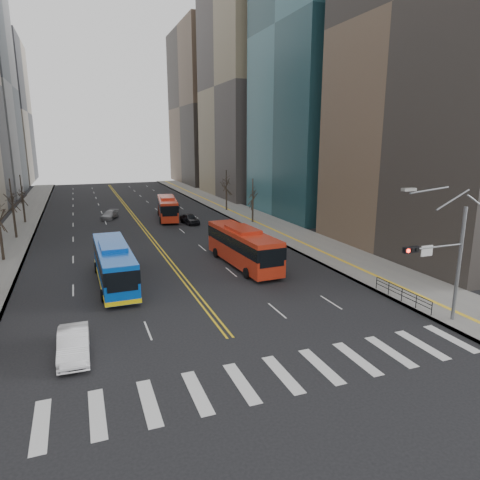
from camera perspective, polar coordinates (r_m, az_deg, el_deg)
name	(u,v)px	position (r m, az deg, el deg)	size (l,w,h in m)	color
ground	(262,378)	(23.63, 3.00, -17.96)	(220.00, 220.00, 0.00)	black
sidewalk_right	(249,216)	(69.55, 1.25, 3.18)	(7.00, 130.00, 0.15)	gray
sidewalk_left	(16,232)	(65.11, -27.70, 0.96)	(5.00, 130.00, 0.15)	gray
crosswalk	(262,378)	(23.62, 3.00, -17.95)	(26.70, 4.00, 0.01)	silver
centerline	(132,213)	(74.91, -14.25, 3.45)	(0.55, 100.00, 0.01)	gold
office_towers	(116,75)	(88.12, -16.24, 20.39)	(83.00, 134.00, 58.00)	gray
signal_mast	(444,255)	(30.95, 25.52, -1.86)	(5.37, 0.37, 9.39)	slate
pedestrian_railing	(402,293)	(35.18, 20.79, -6.58)	(0.06, 6.06, 1.02)	black
street_trees	(89,204)	(53.51, -19.53, 4.59)	(35.20, 47.20, 7.60)	#2D221B
blue_bus	(114,263)	(38.29, -16.47, -2.97)	(3.02, 12.51, 3.62)	#0B46AE
red_bus_near	(243,245)	(42.12, 0.39, -0.62)	(3.54, 12.34, 3.85)	red
red_bus_far	(167,207)	(68.10, -9.66, 4.41)	(4.15, 11.52, 3.57)	red
car_white	(74,344)	(27.00, -21.31, -12.80)	(1.67, 4.79, 1.58)	silver
car_dark_mid	(190,219)	(63.98, -6.72, 2.83)	(1.78, 4.43, 1.51)	black
car_silver	(110,215)	(70.62, -16.98, 3.23)	(1.80, 4.44, 1.29)	gray
car_dark_far	(172,204)	(80.05, -9.04, 4.72)	(1.94, 4.20, 1.17)	black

